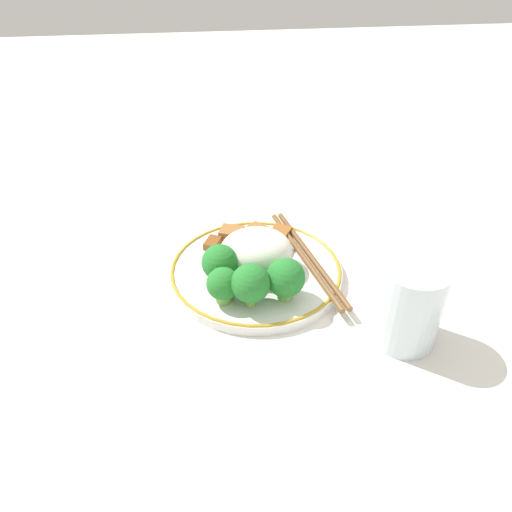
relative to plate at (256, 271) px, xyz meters
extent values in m
plane|color=silver|center=(0.00, 0.00, -0.01)|extent=(3.00, 3.00, 0.00)
cylinder|color=white|center=(0.00, 0.00, 0.00)|extent=(0.23, 0.23, 0.01)
torus|color=#B28C26|center=(0.00, 0.00, 0.00)|extent=(0.23, 0.23, 0.00)
ellipsoid|color=white|center=(0.00, 0.00, 0.03)|extent=(0.10, 0.08, 0.06)
cylinder|color=#7FB756|center=(0.05, 0.02, 0.01)|extent=(0.02, 0.02, 0.01)
sphere|color=#267A2D|center=(0.05, 0.02, 0.04)|extent=(0.05, 0.05, 0.05)
cylinder|color=#7FB756|center=(0.05, 0.06, 0.01)|extent=(0.02, 0.02, 0.01)
sphere|color=#267A2D|center=(0.05, 0.06, 0.03)|extent=(0.04, 0.04, 0.04)
cylinder|color=#7FB756|center=(0.02, 0.07, 0.01)|extent=(0.01, 0.01, 0.02)
sphere|color=#267A2D|center=(0.02, 0.07, 0.04)|extent=(0.05, 0.05, 0.05)
cylinder|color=#7FB756|center=(-0.03, 0.06, 0.01)|extent=(0.02, 0.02, 0.01)
sphere|color=#267A2D|center=(-0.03, 0.06, 0.04)|extent=(0.05, 0.05, 0.05)
cube|color=#995B28|center=(-0.04, -0.03, 0.01)|extent=(0.03, 0.04, 0.01)
cube|color=brown|center=(0.05, -0.06, 0.01)|extent=(0.03, 0.03, 0.01)
cube|color=#9E6633|center=(-0.01, -0.08, 0.01)|extent=(0.04, 0.04, 0.01)
cube|color=brown|center=(0.01, -0.04, 0.01)|extent=(0.02, 0.03, 0.01)
cube|color=#995B28|center=(-0.05, -0.08, 0.01)|extent=(0.04, 0.04, 0.01)
cube|color=#995B28|center=(0.00, 0.03, 0.01)|extent=(0.04, 0.03, 0.01)
cube|color=#9E6633|center=(0.03, -0.08, 0.01)|extent=(0.04, 0.04, 0.01)
cylinder|color=brown|center=(-0.08, -0.01, 0.01)|extent=(0.06, 0.23, 0.01)
cylinder|color=brown|center=(-0.07, -0.01, 0.01)|extent=(0.06, 0.23, 0.01)
cylinder|color=silver|center=(-0.15, 0.14, 0.04)|extent=(0.08, 0.08, 0.10)
camera|label=1|loc=(0.07, 0.53, 0.41)|focal=35.00mm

